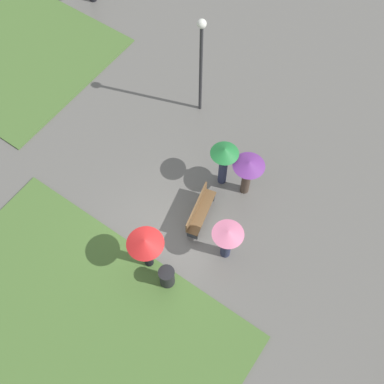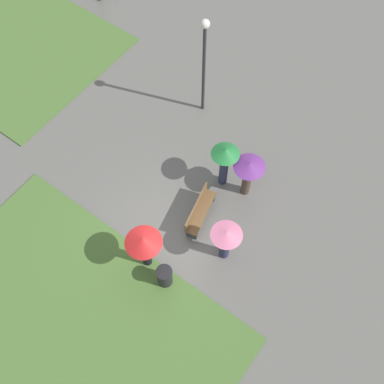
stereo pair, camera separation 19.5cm
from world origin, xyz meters
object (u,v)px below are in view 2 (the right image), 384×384
Objects in this scene: crowd_person_pink at (226,239)px; crowd_person_purple at (249,171)px; crowd_person_red at (144,244)px; park_bench at (199,211)px; trash_bin at (165,277)px; lamp_post at (204,56)px; crowd_person_green at (225,159)px.

crowd_person_purple is (2.41, 0.75, 0.15)m from crowd_person_pink.
crowd_person_pink is at bearing -120.85° from crowd_person_red.
park_bench is at bearing -8.55° from crowd_person_purple.
trash_bin is 0.47× the size of crowd_person_red.
park_bench is at bearing -145.79° from lamp_post.
crowd_person_red is 4.00m from crowd_person_green.
crowd_person_red reaches higher than park_bench.
trash_bin is (-6.46, -3.18, -2.34)m from lamp_post.
crowd_person_green is at bearing -34.21° from crowd_person_pink.
lamp_post is 2.17× the size of crowd_person_green.
crowd_person_purple is (4.12, -1.09, -0.14)m from crowd_person_red.
crowd_person_green reaches higher than trash_bin.
trash_bin is (-2.51, -0.49, -0.02)m from park_bench.
crowd_person_green is at bearing -76.88° from crowd_person_red.
crowd_person_pink reaches higher than park_bench.
trash_bin is 0.49× the size of crowd_person_purple.
crowd_person_purple reaches higher than crowd_person_pink.
crowd_person_red reaches higher than crowd_person_pink.
crowd_person_green is (-2.29, -2.53, -1.33)m from lamp_post.
crowd_person_pink is at bearing 145.33° from crowd_person_green.
crowd_person_red is at bearing 158.02° from park_bench.
crowd_person_purple is 0.89m from crowd_person_green.
crowd_person_red is at bearing 63.33° from crowd_person_pink.
park_bench is at bearing 11.09° from trash_bin.
crowd_person_red reaches higher than trash_bin.
crowd_person_pink is at bearing -125.73° from park_bench.
trash_bin is at bearing -153.80° from lamp_post.
lamp_post is 4.28m from crowd_person_purple.
park_bench is 0.92× the size of crowd_person_green.
lamp_post is at bearing 21.41° from park_bench.
crowd_person_purple is 0.91× the size of crowd_person_green.
crowd_person_pink is 2.53m from crowd_person_purple.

